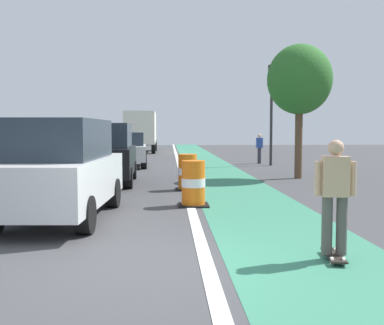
{
  "coord_description": "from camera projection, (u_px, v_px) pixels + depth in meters",
  "views": [
    {
      "loc": [
        0.4,
        -6.13,
        1.83
      ],
      "look_at": [
        0.9,
        4.22,
        1.1
      ],
      "focal_mm": 43.77,
      "sensor_mm": 36.0,
      "label": 1
    }
  ],
  "objects": [
    {
      "name": "ground_plane",
      "position": [
        140.0,
        267.0,
        6.22
      ],
      "size": [
        100.0,
        100.0,
        0.0
      ],
      "primitive_type": "plane",
      "color": "#424244"
    },
    {
      "name": "bike_lane_strip",
      "position": [
        221.0,
        176.0,
        18.29
      ],
      "size": [
        2.5,
        80.0,
        0.01
      ],
      "primitive_type": "cube",
      "color": "#387F60",
      "rests_on": "ground"
    },
    {
      "name": "lane_divider_stripe",
      "position": [
        182.0,
        177.0,
        18.22
      ],
      "size": [
        0.2,
        80.0,
        0.01
      ],
      "primitive_type": "cube",
      "color": "silver",
      "rests_on": "ground"
    },
    {
      "name": "skateboarder_on_lane",
      "position": [
        335.0,
        196.0,
        6.51
      ],
      "size": [
        0.57,
        0.82,
        1.69
      ],
      "color": "black",
      "rests_on": "ground"
    },
    {
      "name": "parked_suv_nearest",
      "position": [
        60.0,
        169.0,
        9.54
      ],
      "size": [
        2.1,
        4.69,
        2.04
      ],
      "color": "silver",
      "rests_on": "ground"
    },
    {
      "name": "parked_suv_second",
      "position": [
        106.0,
        153.0,
        15.83
      ],
      "size": [
        2.02,
        4.65,
        2.04
      ],
      "color": "black",
      "rests_on": "ground"
    },
    {
      "name": "parked_sedan_third",
      "position": [
        127.0,
        150.0,
        22.92
      ],
      "size": [
        2.08,
        4.19,
        1.7
      ],
      "color": "silver",
      "rests_on": "ground"
    },
    {
      "name": "traffic_barrel_front",
      "position": [
        193.0,
        184.0,
        11.2
      ],
      "size": [
        0.73,
        0.73,
        1.09
      ],
      "color": "orange",
      "rests_on": "ground"
    },
    {
      "name": "traffic_barrel_mid",
      "position": [
        188.0,
        172.0,
        14.19
      ],
      "size": [
        0.73,
        0.73,
        1.09
      ],
      "color": "orange",
      "rests_on": "ground"
    },
    {
      "name": "delivery_truck_down_block",
      "position": [
        141.0,
        130.0,
        37.94
      ],
      "size": [
        2.4,
        7.61,
        3.23
      ],
      "color": "silver",
      "rests_on": "ground"
    },
    {
      "name": "traffic_light_corner",
      "position": [
        272.0,
        97.0,
        23.75
      ],
      "size": [
        0.41,
        0.32,
        5.1
      ],
      "color": "#2D2D2D",
      "rests_on": "ground"
    },
    {
      "name": "pedestrian_crossing",
      "position": [
        259.0,
        148.0,
        25.25
      ],
      "size": [
        0.34,
        0.2,
        1.61
      ],
      "color": "#33333D",
      "rests_on": "ground"
    },
    {
      "name": "street_tree_sidewalk",
      "position": [
        300.0,
        80.0,
        17.37
      ],
      "size": [
        2.4,
        2.4,
        5.0
      ],
      "color": "brown",
      "rests_on": "ground"
    }
  ]
}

